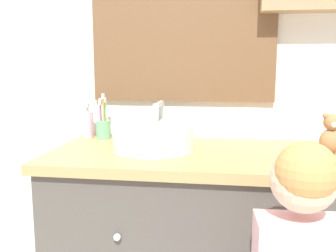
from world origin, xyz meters
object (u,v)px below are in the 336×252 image
at_px(soap_dispenser, 88,124).
at_px(teddy_bear, 331,134).
at_px(sink_basin, 154,136).
at_px(toothbrush_holder, 103,127).

distance_m(soap_dispenser, teddy_bear, 0.98).
xyz_separation_m(sink_basin, toothbrush_holder, (-0.25, 0.17, 0.00)).
xyz_separation_m(soap_dispenser, teddy_bear, (0.96, -0.16, 0.01)).
height_order(soap_dispenser, teddy_bear, soap_dispenser).
relative_size(toothbrush_holder, soap_dispenser, 1.31).
bearing_deg(toothbrush_holder, soap_dispenser, 162.58).
distance_m(sink_basin, toothbrush_holder, 0.30).
bearing_deg(teddy_bear, sink_basin, -177.50).
relative_size(sink_basin, teddy_bear, 2.46).
relative_size(sink_basin, toothbrush_holder, 1.84).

